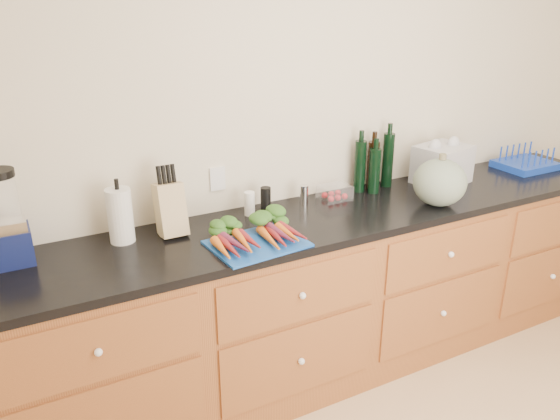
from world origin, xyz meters
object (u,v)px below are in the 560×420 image
knife_block (170,209)px  tomato_box (335,193)px  blender_appliance (7,223)px  dish_rack (525,163)px  paper_towel (120,216)px  cutting_board (257,244)px  squash (440,182)px  carrots (252,234)px

knife_block → tomato_box: knife_block is taller
blender_appliance → dish_rack: (3.02, -0.08, -0.14)m
paper_towel → dish_rack: bearing=-1.8°
cutting_board → paper_towel: paper_towel is taller
blender_appliance → knife_block: (0.68, -0.02, -0.06)m
knife_block → cutting_board: bearing=-44.9°
blender_appliance → knife_block: 0.68m
cutting_board → squash: squash is taller
cutting_board → knife_block: 0.44m
squash → tomato_box: squash is taller
cutting_board → blender_appliance: blender_appliance is taller
cutting_board → knife_block: size_ratio=1.68×
cutting_board → carrots: size_ratio=0.98×
knife_block → tomato_box: bearing=1.8°
cutting_board → paper_towel: bearing=148.7°
knife_block → paper_towel: bearing=174.9°
blender_appliance → paper_towel: bearing=0.3°
carrots → tomato_box: tomato_box is taller
paper_towel → dish_rack: paper_towel is taller
squash → knife_block: (-1.37, 0.30, -0.00)m
paper_towel → knife_block: bearing=-5.1°
knife_block → dish_rack: 2.34m
carrots → tomato_box: bearing=24.1°
carrots → blender_appliance: 1.03m
knife_block → dish_rack: size_ratio=0.70×
blender_appliance → knife_block: size_ratio=1.66×
carrots → tomato_box: size_ratio=2.57×
tomato_box → carrots: bearing=-155.9°
paper_towel → tomato_box: bearing=0.5°
blender_appliance → tomato_box: (1.61, 0.01, -0.14)m
cutting_board → carrots: (0.00, 0.05, 0.03)m
carrots → blender_appliance: size_ratio=1.04×
cutting_board → tomato_box: (0.63, 0.33, 0.03)m
cutting_board → squash: size_ratio=1.47×
blender_appliance → dish_rack: bearing=-1.5°
carrots → squash: size_ratio=1.51×
squash → dish_rack: (0.97, 0.24, -0.09)m
carrots → paper_towel: size_ratio=1.67×
tomato_box → dish_rack: size_ratio=0.47×
squash → paper_towel: bearing=168.8°
knife_block → blender_appliance: bearing=178.5°
blender_appliance → knife_block: blender_appliance is taller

